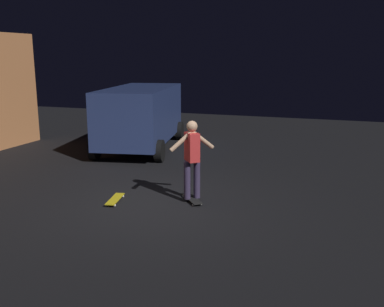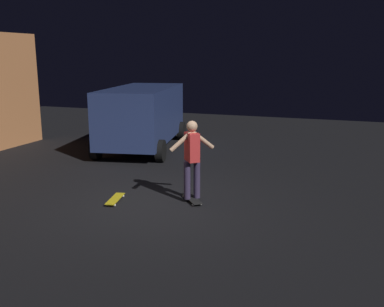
{
  "view_description": "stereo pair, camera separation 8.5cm",
  "coord_description": "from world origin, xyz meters",
  "px_view_note": "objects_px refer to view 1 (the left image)",
  "views": [
    {
      "loc": [
        -7.94,
        -3.64,
        3.06
      ],
      "look_at": [
        0.42,
        -0.69,
        1.05
      ],
      "focal_mm": 40.73,
      "sensor_mm": 36.0,
      "label": 1
    },
    {
      "loc": [
        -7.91,
        -3.72,
        3.06
      ],
      "look_at": [
        0.42,
        -0.69,
        1.05
      ],
      "focal_mm": 40.73,
      "sensor_mm": 36.0,
      "label": 2
    }
  ],
  "objects_px": {
    "skateboard_spare": "(115,199)",
    "skater": "(192,154)",
    "parked_van": "(141,114)",
    "skateboard_ridden": "(192,199)"
  },
  "relations": [
    {
      "from": "skateboard_ridden",
      "to": "skateboard_spare",
      "type": "distance_m",
      "value": 1.64
    },
    {
      "from": "parked_van",
      "to": "skater",
      "type": "distance_m",
      "value": 5.67
    },
    {
      "from": "skateboard_spare",
      "to": "skater",
      "type": "xyz_separation_m",
      "value": [
        0.57,
        -1.54,
        0.98
      ]
    },
    {
      "from": "skateboard_ridden",
      "to": "skateboard_spare",
      "type": "xyz_separation_m",
      "value": [
        -0.57,
        1.54,
        0.0
      ]
    },
    {
      "from": "skateboard_spare",
      "to": "skater",
      "type": "relative_size",
      "value": 0.48
    },
    {
      "from": "parked_van",
      "to": "skateboard_spare",
      "type": "relative_size",
      "value": 6.07
    },
    {
      "from": "parked_van",
      "to": "skater",
      "type": "xyz_separation_m",
      "value": [
        -4.54,
        -3.39,
        -0.12
      ]
    },
    {
      "from": "skateboard_spare",
      "to": "skater",
      "type": "height_order",
      "value": "skater"
    },
    {
      "from": "parked_van",
      "to": "skateboard_ridden",
      "type": "bearing_deg",
      "value": -143.27
    },
    {
      "from": "parked_van",
      "to": "skateboard_spare",
      "type": "distance_m",
      "value": 5.55
    }
  ]
}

